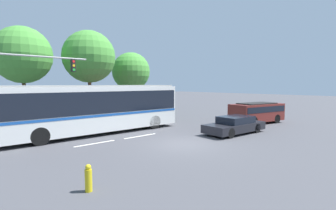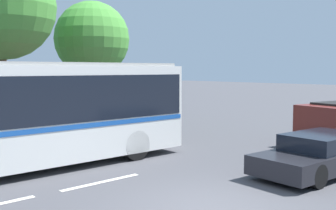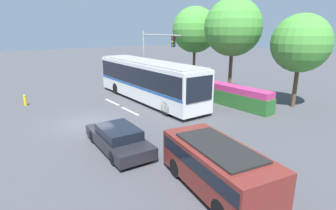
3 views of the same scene
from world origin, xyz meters
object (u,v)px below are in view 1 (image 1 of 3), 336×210
sedan_foreground (235,125)px  street_tree_centre (89,57)px  city_bus (93,106)px  traffic_light_pole (26,77)px  street_tree_right (131,72)px  suv_left_lane (257,111)px  street_tree_left (22,55)px  fire_hydrant (88,178)px

sedan_foreground → street_tree_centre: street_tree_centre is taller
city_bus → traffic_light_pole: traffic_light_pole is taller
street_tree_centre → street_tree_right: (5.31, 1.07, -1.13)m
suv_left_lane → street_tree_left: (-14.75, 12.19, 4.60)m
fire_hydrant → street_tree_centre: bearing=64.7°
suv_left_lane → street_tree_centre: (-9.44, 11.61, 4.79)m
traffic_light_pole → street_tree_right: bearing=23.4°
suv_left_lane → street_tree_left: street_tree_left is taller
city_bus → street_tree_right: bearing=44.4°
street_tree_centre → fire_hydrant: size_ratio=9.54×
traffic_light_pole → street_tree_centre: street_tree_centre is taller
city_bus → traffic_light_pole: (-3.29, 2.75, 1.90)m
street_tree_right → fire_hydrant: street_tree_right is taller
sedan_foreground → fire_hydrant: sedan_foreground is taller
suv_left_lane → street_tree_left: 19.68m
city_bus → street_tree_left: street_tree_left is taller
street_tree_centre → traffic_light_pole: bearing=-147.7°
city_bus → fire_hydrant: 9.53m
sedan_foreground → street_tree_centre: (-4.20, 12.89, 5.24)m
street_tree_centre → fire_hydrant: (-7.12, -15.07, -5.39)m
sedan_foreground → traffic_light_pole: size_ratio=0.81×
traffic_light_pole → fire_hydrant: 11.69m
sedan_foreground → traffic_light_pole: 14.08m
street_tree_left → city_bus: bearing=-71.3°
street_tree_left → fire_hydrant: bearing=-96.6°
street_tree_right → fire_hydrant: (-12.43, -16.14, -4.26)m
fire_hydrant → street_tree_left: bearing=83.4°
street_tree_left → fire_hydrant: (-1.80, -15.65, -5.20)m
traffic_light_pole → street_tree_centre: size_ratio=0.71×
suv_left_lane → traffic_light_pole: bearing=-15.6°
sedan_foreground → fire_hydrant: bearing=14.9°
sedan_foreground → street_tree_left: 17.25m
city_bus → sedan_foreground: 9.51m
street_tree_left → street_tree_centre: 5.35m
city_bus → fire_hydrant: size_ratio=14.51×
street_tree_centre → street_tree_right: size_ratio=1.21×
traffic_light_pole → fire_hydrant: size_ratio=6.78×
traffic_light_pole → street_tree_centre: (6.16, 3.90, 2.07)m
street_tree_centre → sedan_foreground: bearing=-71.9°
city_bus → street_tree_right: 11.61m
city_bus → street_tree_right: (8.18, 7.73, 2.84)m
traffic_light_pole → fire_hydrant: traffic_light_pole is taller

